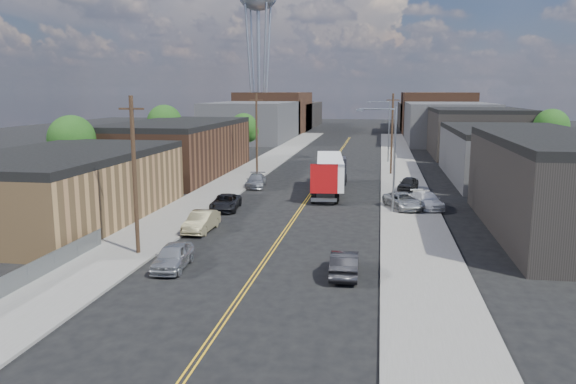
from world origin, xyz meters
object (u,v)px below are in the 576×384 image
(car_left_c, at_px, (226,202))
(car_right_oncoming, at_px, (345,263))
(water_tower, at_px, (258,2))
(car_left_d, at_px, (256,181))
(car_left_a, at_px, (173,256))
(car_left_b, at_px, (201,222))
(semi_truck, at_px, (331,171))
(car_right_lot_a, at_px, (404,201))
(car_right_lot_c, at_px, (408,184))
(car_right_lot_b, at_px, (427,200))

(car_left_c, xyz_separation_m, car_right_oncoming, (11.40, -16.14, 0.05))
(water_tower, distance_m, car_left_d, 81.05)
(car_left_a, distance_m, car_left_b, 8.85)
(water_tower, xyz_separation_m, semi_truck, (23.88, -75.37, -28.48))
(car_left_c, relative_size, car_right_lot_a, 0.99)
(car_left_d, bearing_deg, water_tower, 95.22)
(car_right_lot_a, bearing_deg, car_right_oncoming, -124.20)
(semi_truck, relative_size, car_right_oncoming, 3.35)
(car_left_b, bearing_deg, car_left_d, 92.23)
(car_right_lot_c, bearing_deg, car_right_lot_b, -66.21)
(water_tower, relative_size, car_right_lot_a, 7.49)
(car_left_b, xyz_separation_m, car_right_lot_c, (15.90, 19.77, 0.07))
(car_left_a, bearing_deg, car_left_b, 93.34)
(car_left_a, height_order, car_right_lot_c, car_right_lot_c)
(car_right_lot_b, bearing_deg, car_left_a, -144.18)
(car_left_c, relative_size, car_right_oncoming, 1.11)
(car_left_a, bearing_deg, car_left_d, 88.90)
(car_left_c, height_order, car_right_lot_a, car_right_lot_a)
(semi_truck, distance_m, car_right_lot_a, 10.79)
(car_right_oncoming, bearing_deg, car_left_d, -69.72)
(car_right_lot_c, bearing_deg, car_left_b, -112.62)
(car_left_a, height_order, car_right_lot_b, car_right_lot_b)
(car_left_c, xyz_separation_m, car_left_d, (0.00, 12.18, 0.02))
(car_left_a, relative_size, car_right_lot_c, 1.10)
(water_tower, height_order, semi_truck, water_tower)
(semi_truck, height_order, car_right_lot_c, semi_truck)
(water_tower, relative_size, car_left_b, 8.11)
(car_left_b, distance_m, car_left_d, 19.86)
(car_right_oncoming, height_order, car_right_lot_c, car_right_lot_c)
(car_right_lot_a, height_order, car_right_lot_c, car_right_lot_a)
(semi_truck, height_order, car_left_d, semi_truck)
(car_right_lot_c, bearing_deg, car_right_lot_a, -78.73)
(water_tower, distance_m, car_right_lot_c, 85.68)
(car_left_b, bearing_deg, car_right_lot_b, 33.31)
(car_left_c, bearing_deg, car_right_oncoming, -60.50)
(car_left_a, distance_m, car_right_lot_a, 23.50)
(car_right_lot_a, bearing_deg, car_left_b, -168.31)
(car_left_a, bearing_deg, semi_truck, 71.79)
(water_tower, bearing_deg, car_left_b, -80.36)
(water_tower, height_order, car_right_lot_c, water_tower)
(water_tower, height_order, car_right_lot_b, water_tower)
(car_left_c, relative_size, car_left_d, 1.01)
(car_right_lot_b, bearing_deg, car_left_b, -162.82)
(semi_truck, bearing_deg, car_left_c, -134.29)
(semi_truck, height_order, car_right_lot_a, semi_truck)
(car_left_d, height_order, car_right_lot_b, car_right_lot_b)
(car_right_oncoming, relative_size, car_right_lot_b, 0.94)
(car_left_c, height_order, car_right_oncoming, car_right_oncoming)
(car_left_a, height_order, car_right_oncoming, car_left_a)
(semi_truck, height_order, car_left_c, semi_truck)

